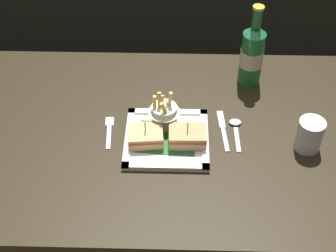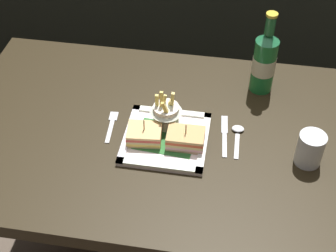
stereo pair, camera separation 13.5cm
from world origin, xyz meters
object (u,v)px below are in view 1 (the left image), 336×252
at_px(fork, 109,130).
at_px(spoon, 236,127).
at_px(square_plate, 167,139).
at_px(water_glass, 309,137).
at_px(beer_bottle, 252,54).
at_px(sandwich_half_right, 187,137).
at_px(fries_cup, 164,112).
at_px(sandwich_half_left, 146,137).
at_px(knife, 223,128).
at_px(dining_table, 169,159).

xyz_separation_m(fork, spoon, (0.36, 0.02, 0.00)).
bearing_deg(square_plate, water_glass, -2.26).
bearing_deg(fork, beer_bottle, 29.86).
bearing_deg(water_glass, sandwich_half_right, 179.98).
bearing_deg(fries_cup, sandwich_half_left, -124.18).
relative_size(beer_bottle, knife, 1.61).
relative_size(sandwich_half_left, water_glass, 1.07).
bearing_deg(water_glass, square_plate, 177.74).
height_order(sandwich_half_right, beer_bottle, beer_bottle).
height_order(sandwich_half_left, spoon, sandwich_half_left).
distance_m(square_plate, knife, 0.17).
height_order(knife, spoon, spoon).
bearing_deg(spoon, beer_bottle, 75.56).
relative_size(square_plate, fries_cup, 2.02).
height_order(sandwich_half_left, beer_bottle, beer_bottle).
bearing_deg(square_plate, dining_table, 78.89).
height_order(dining_table, square_plate, square_plate).
relative_size(knife, spoon, 1.29).
xyz_separation_m(fries_cup, beer_bottle, (0.26, 0.22, 0.05)).
distance_m(sandwich_half_left, fork, 0.12).
distance_m(sandwich_half_left, sandwich_half_right, 0.11).
relative_size(water_glass, knife, 0.57).
distance_m(square_plate, sandwich_half_right, 0.06).
height_order(fork, knife, same).
distance_m(water_glass, knife, 0.24).
xyz_separation_m(sandwich_half_left, spoon, (0.25, 0.07, -0.02)).
distance_m(sandwich_half_right, knife, 0.13).
distance_m(fries_cup, fork, 0.17).
xyz_separation_m(water_glass, fork, (-0.55, 0.05, -0.04)).
xyz_separation_m(square_plate, fries_cup, (-0.01, 0.06, 0.05)).
bearing_deg(dining_table, water_glass, -7.38).
bearing_deg(beer_bottle, knife, -112.49).
height_order(sandwich_half_left, sandwich_half_right, same).
xyz_separation_m(sandwich_half_right, beer_bottle, (0.19, 0.29, 0.07)).
bearing_deg(fork, sandwich_half_right, -12.81).
xyz_separation_m(sandwich_half_left, fork, (-0.11, 0.05, -0.03)).
relative_size(dining_table, water_glass, 13.42).
bearing_deg(water_glass, beer_bottle, 114.55).
relative_size(dining_table, square_plate, 5.45).
relative_size(sandwich_half_left, beer_bottle, 0.38).
bearing_deg(fries_cup, spoon, 0.13).
bearing_deg(dining_table, spoon, 6.84).
xyz_separation_m(sandwich_half_right, water_glass, (0.33, -0.00, 0.01)).
relative_size(fork, spoon, 1.01).
distance_m(water_glass, spoon, 0.20).
bearing_deg(spoon, fork, -176.65).
distance_m(square_plate, spoon, 0.20).
height_order(dining_table, knife, knife).
bearing_deg(fries_cup, sandwich_half_right, -47.31).
distance_m(sandwich_half_right, water_glass, 0.33).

